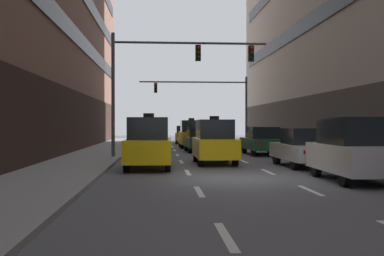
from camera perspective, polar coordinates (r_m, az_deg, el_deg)
ground_plane at (r=15.80m, az=5.53°, el=-6.17°), size 120.00×120.00×0.00m
sidewalk_left at (r=15.99m, az=-17.36°, el=-5.86°), size 3.33×80.00×0.14m
lane_stripe_l1_s2 at (r=7.77m, az=4.16°, el=-13.10°), size 0.16×2.00×0.01m
lane_stripe_l1_s3 at (r=12.65m, az=0.88°, el=-7.81°), size 0.16×2.00×0.01m
lane_stripe_l1_s4 at (r=17.60m, az=-0.54°, el=-5.48°), size 0.16×2.00×0.01m
lane_stripe_l1_s5 at (r=22.57m, az=-1.32°, el=-4.17°), size 0.16×2.00×0.01m
lane_stripe_l1_s6 at (r=27.55m, az=-1.83°, el=-3.33°), size 0.16×2.00×0.01m
lane_stripe_l1_s7 at (r=32.54m, az=-2.17°, el=-2.75°), size 0.16×2.00×0.01m
lane_stripe_l1_s8 at (r=37.53m, az=-2.43°, el=-2.32°), size 0.16×2.00×0.01m
lane_stripe_l1_s9 at (r=42.53m, az=-2.63°, el=-1.99°), size 0.16×2.00×0.01m
lane_stripe_l1_s10 at (r=47.52m, az=-2.78°, el=-1.73°), size 0.16×2.00×0.01m
lane_stripe_l2_s3 at (r=13.27m, az=14.34°, el=-7.44°), size 0.16×2.00×0.01m
lane_stripe_l2_s4 at (r=18.05m, az=9.30°, el=-5.33°), size 0.16×2.00×0.01m
lane_stripe_l2_s5 at (r=22.93m, az=6.40°, el=-4.10°), size 0.16×2.00×0.01m
lane_stripe_l2_s6 at (r=27.85m, az=4.52°, el=-3.29°), size 0.16×2.00×0.01m
lane_stripe_l2_s7 at (r=32.79m, az=3.21°, el=-2.72°), size 0.16×2.00×0.01m
lane_stripe_l2_s8 at (r=37.75m, az=2.25°, el=-2.30°), size 0.16×2.00×0.01m
lane_stripe_l2_s9 at (r=42.71m, az=1.50°, el=-1.98°), size 0.16×2.00×0.01m
lane_stripe_l2_s10 at (r=47.69m, az=0.92°, el=-1.73°), size 0.16×2.00×0.01m
car_driving_0 at (r=30.59m, az=0.99°, el=-1.44°), size 2.03×4.47×1.65m
taxi_driving_1 at (r=43.15m, az=-4.50°, el=-0.48°), size 2.04×4.66×2.42m
taxi_driving_2 at (r=44.04m, az=-0.85°, el=-0.83°), size 2.01×4.55×1.87m
taxi_driving_3 at (r=21.44m, az=2.76°, el=-1.71°), size 1.76×4.20×2.21m
taxi_driving_4 at (r=35.96m, az=-0.08°, el=-0.76°), size 1.85×4.40×2.31m
taxi_driving_5 at (r=19.11m, az=-5.34°, el=-1.87°), size 1.91×4.37×2.28m
car_parked_1 at (r=15.70m, az=19.14°, el=-2.51°), size 1.83×4.25×2.04m
car_parked_2 at (r=20.39m, az=13.59°, el=-2.39°), size 1.93×4.45×1.66m
car_parked_3 at (r=28.13m, az=8.62°, el=-1.58°), size 1.90×4.48×1.67m
traffic_signal_0 at (r=24.60m, az=-3.14°, el=7.25°), size 8.20×0.35×6.47m
traffic_signal_1 at (r=40.46m, az=2.50°, el=3.88°), size 9.40×0.35×5.86m
pedestrian_0 at (r=29.24m, az=15.82°, el=-1.17°), size 0.51×0.30×1.50m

